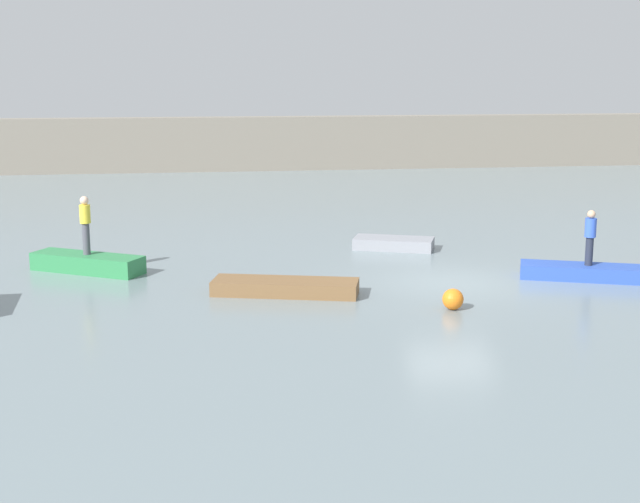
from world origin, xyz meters
The scene contains 9 objects.
ground_plane centered at (0.00, 0.00, 0.00)m, with size 120.00×120.00×0.00m, color slate.
embankment_wall centered at (0.00, 28.70, 1.55)m, with size 80.00×1.20×3.10m, color gray.
rowboat_green centered at (-10.43, 2.89, 0.27)m, with size 3.50×0.98×0.54m, color #2D7F47.
rowboat_brown centered at (-4.83, -0.61, 0.20)m, with size 3.93×1.16×0.39m, color brown.
rowboat_grey centered at (-0.60, 4.98, 0.19)m, with size 2.64×1.13×0.38m, color gray.
rowboat_blue centered at (4.03, -0.09, 0.21)m, with size 3.83×1.02×0.42m, color #2B4CAD.
person_yellow_shirt centered at (-10.43, 2.89, 1.53)m, with size 0.32×0.32×1.75m.
person_blue_shirt centered at (4.03, -0.09, 1.31)m, with size 0.32×0.32×1.61m.
mooring_buoy centered at (-0.77, -2.77, 0.27)m, with size 0.54×0.54×0.54m, color orange.
Camera 1 is at (-7.21, -24.49, 6.15)m, focal length 51.21 mm.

